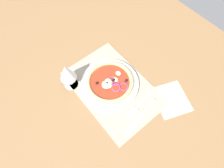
# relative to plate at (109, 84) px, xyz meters

# --- Properties ---
(ground_plane) EXTENTS (1.90, 1.40, 0.02)m
(ground_plane) POSITION_rel_plate_xyz_m (-0.02, -0.00, -0.02)
(ground_plane) COLOR olive
(placemat) EXTENTS (0.45, 0.30, 0.00)m
(placemat) POSITION_rel_plate_xyz_m (-0.02, -0.00, -0.01)
(placemat) COLOR gray
(placemat) RESTS_ON ground_plane
(plate) EXTENTS (0.27, 0.27, 0.01)m
(plate) POSITION_rel_plate_xyz_m (0.00, 0.00, 0.00)
(plate) COLOR white
(plate) RESTS_ON placemat
(pizza) EXTENTS (0.22, 0.22, 0.03)m
(pizza) POSITION_rel_plate_xyz_m (-0.00, -0.00, 0.02)
(pizza) COLOR tan
(pizza) RESTS_ON plate
(fork) EXTENTS (0.05, 0.18, 0.00)m
(fork) POSITION_rel_plate_xyz_m (-0.17, -0.03, -0.00)
(fork) COLOR silver
(fork) RESTS_ON placemat
(knife) EXTENTS (0.05, 0.20, 0.01)m
(knife) POSITION_rel_plate_xyz_m (-0.21, -0.01, -0.00)
(knife) COLOR silver
(knife) RESTS_ON placemat
(wine_glass) EXTENTS (0.07, 0.07, 0.15)m
(wine_glass) POSITION_rel_plate_xyz_m (0.12, 0.13, 0.09)
(wine_glass) COLOR silver
(wine_glass) RESTS_ON ground_plane
(napkin) EXTENTS (0.20, 0.19, 0.00)m
(napkin) POSITION_rel_plate_xyz_m (-0.24, -0.17, -0.01)
(napkin) COLOR silver
(napkin) RESTS_ON ground_plane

